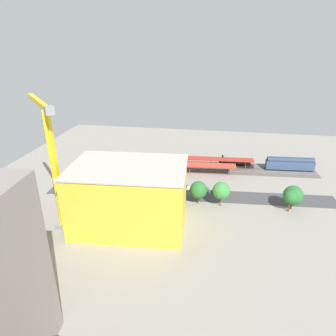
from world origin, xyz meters
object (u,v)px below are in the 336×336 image
platform_canopy_far (177,158)px  construction_building (130,197)px  tower_crane (52,157)px  traffic_light (170,177)px  locomotive (236,163)px  street_tree_3 (290,197)px  parked_car_6 (121,184)px  box_truck_0 (116,192)px  parked_car_1 (203,189)px  parked_car_5 (136,184)px  parked_car_3 (168,186)px  street_tree_2 (221,191)px  street_tree_1 (293,195)px  parked_car_0 (219,191)px  parked_car_4 (153,186)px  passenger_coach (290,163)px  street_tree_0 (198,190)px  platform_canopy_near (170,164)px  parked_car_7 (106,181)px  parked_car_2 (184,188)px

platform_canopy_far → construction_building: size_ratio=2.05×
tower_crane → traffic_light: tower_crane is taller
locomotive → street_tree_3: street_tree_3 is taller
parked_car_6 → box_truck_0: box_truck_0 is taller
box_truck_0 → street_tree_3: street_tree_3 is taller
parked_car_1 → parked_car_5: 24.93m
locomotive → parked_car_1: bearing=63.6°
parked_car_3 → street_tree_2: 21.80m
platform_canopy_far → street_tree_1: bearing=144.3°
platform_canopy_far → street_tree_2: bearing=120.8°
parked_car_0 → tower_crane: 56.94m
parked_car_0 → parked_car_4: parked_car_4 is taller
passenger_coach → street_tree_0: street_tree_0 is taller
parked_car_6 → parked_car_4: bearing=-178.0°
platform_canopy_near → traffic_light: 13.88m
street_tree_1 → street_tree_2: street_tree_2 is taller
locomotive → parked_car_7: bearing=26.7°
parked_car_5 → street_tree_0: size_ratio=0.55×
parked_car_1 → construction_building: (19.92, 24.44, 8.33)m
parked_car_1 → parked_car_7: (36.81, -0.48, 0.07)m
locomotive → parked_car_4: (30.91, 25.39, -1.01)m
platform_canopy_near → parked_car_6: bearing=42.2°
platform_canopy_far → street_tree_3: 50.81m
tower_crane → locomotive: bearing=-134.7°
parked_car_0 → street_tree_1: street_tree_1 is taller
parked_car_2 → street_tree_3: size_ratio=0.63×
tower_crane → box_truck_0: 29.47m
passenger_coach → platform_canopy_near: bearing=12.5°
passenger_coach → parked_car_5: passenger_coach is taller
street_tree_2 → tower_crane: bearing=21.8°
parked_car_3 → street_tree_1: street_tree_1 is taller
platform_canopy_near → street_tree_3: 48.10m
parked_car_1 → street_tree_2: bearing=123.0°
street_tree_0 → street_tree_2: street_tree_2 is taller
parked_car_5 → box_truck_0: bearing=59.4°
street_tree_2 → traffic_light: 20.99m
construction_building → traffic_light: (-7.71, -25.16, -4.50)m
construction_building → passenger_coach: bearing=-141.1°
street_tree_0 → locomotive: bearing=-112.0°
locomotive → traffic_light: (24.75, 24.56, 2.75)m
street_tree_3 → parked_car_2: bearing=-15.4°
platform_canopy_near → street_tree_2: size_ratio=6.24×
parked_car_3 → street_tree_3: (-40.31, 9.53, 4.36)m
box_truck_0 → parked_car_0: bearing=-167.1°
passenger_coach → traffic_light: traffic_light is taller
locomotive → passenger_coach: size_ratio=0.76×
parked_car_5 → parked_car_6: 5.88m
box_truck_0 → parked_car_5: bearing=-120.6°
tower_crane → street_tree_0: tower_crane is taller
parked_car_2 → street_tree_2: size_ratio=0.54×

